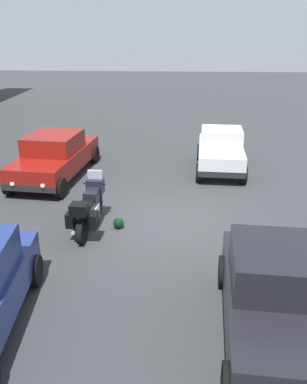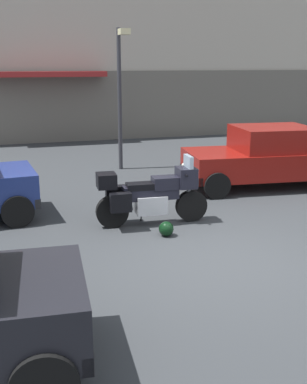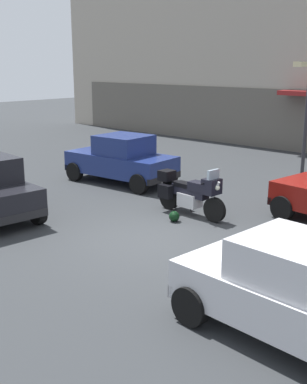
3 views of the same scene
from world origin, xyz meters
The scene contains 6 objects.
ground_plane centered at (0.00, 0.00, 0.00)m, with size 80.00×80.00×0.00m, color #2D3033.
motorcycle centered at (-0.59, 2.09, 0.62)m, with size 2.26×0.78×1.36m.
helmet centered at (-0.51, 1.35, 0.14)m, with size 0.28×0.28×0.28m, color black.
car_sedan_far centered at (3.30, 4.07, 0.78)m, with size 4.69×2.32×1.56m.
car_compact_side centered at (4.36, -1.71, 0.77)m, with size 3.54×1.87×1.56m.
car_wagon_end centered at (-4.38, -1.83, 0.81)m, with size 3.96×2.03×1.64m.
Camera 1 is at (-10.17, -0.15, 4.95)m, focal length 38.61 mm.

